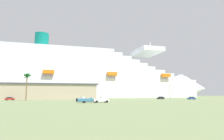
{
  "coord_description": "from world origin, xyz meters",
  "views": [
    {
      "loc": [
        -10.12,
        -92.85,
        2.81
      ],
      "look_at": [
        9.88,
        29.22,
        18.2
      ],
      "focal_mm": 31.65,
      "sensor_mm": 36.0,
      "label": 1
    }
  ],
  "objects": [
    {
      "name": "pickup_truck",
      "position": [
        -2.48,
        -23.27,
        1.04
      ],
      "size": [
        5.9,
        3.23,
        2.2
      ],
      "color": "white",
      "rests_on": "ground_plane"
    },
    {
      "name": "street_lamp",
      "position": [
        36.51,
        4.41,
        5.39
      ],
      "size": [
        0.56,
        0.56,
        8.32
      ],
      "color": "slate",
      "rests_on": "ground_plane"
    },
    {
      "name": "parked_car_silver_sedan",
      "position": [
        -46.67,
        19.91,
        0.83
      ],
      "size": [
        4.91,
        2.49,
        1.58
      ],
      "color": "silver",
      "rests_on": "ground_plane"
    },
    {
      "name": "parked_car_black_coupe",
      "position": [
        38.24,
        20.71,
        0.83
      ],
      "size": [
        4.56,
        2.66,
        1.58
      ],
      "color": "black",
      "rests_on": "ground_plane"
    },
    {
      "name": "terminal_building",
      "position": [
        -30.46,
        28.23,
        4.48
      ],
      "size": [
        61.74,
        29.96,
        8.91
      ],
      "color": "#B7A88C",
      "rests_on": "ground_plane"
    },
    {
      "name": "parked_car_blue_suv",
      "position": [
        53.09,
        11.97,
        0.83
      ],
      "size": [
        4.49,
        2.23,
        1.58
      ],
      "color": "#264C99",
      "rests_on": "ground_plane"
    },
    {
      "name": "parked_car_red_hatchback",
      "position": [
        -43.6,
        10.95,
        0.83
      ],
      "size": [
        4.53,
        2.43,
        1.58
      ],
      "color": "red",
      "rests_on": "ground_plane"
    },
    {
      "name": "cruise_ship",
      "position": [
        -12.24,
        78.6,
        16.84
      ],
      "size": [
        253.35,
        58.22,
        58.7
      ],
      "color": "white",
      "rests_on": "ground_plane"
    },
    {
      "name": "small_boat_on_trailer",
      "position": [
        -7.74,
        -24.46,
        0.97
      ],
      "size": [
        7.0,
        3.05,
        2.15
      ],
      "color": "#595960",
      "rests_on": "ground_plane"
    },
    {
      "name": "ground_plane",
      "position": [
        0.0,
        30.0,
        0.0
      ],
      "size": [
        600.0,
        600.0,
        0.0
      ],
      "primitive_type": "plane",
      "color": "#66754C"
    },
    {
      "name": "palm_tree",
      "position": [
        -33.64,
        0.88,
        10.05
      ],
      "size": [
        3.46,
        3.34,
        12.35
      ],
      "color": "brown",
      "rests_on": "ground_plane"
    }
  ]
}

